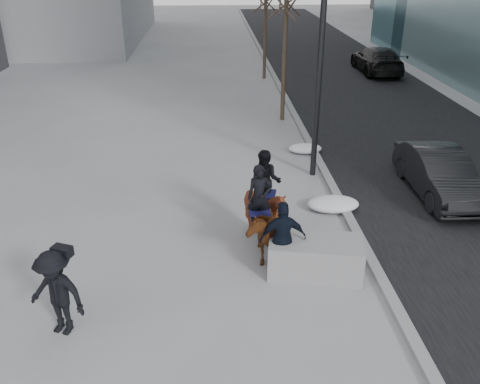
{
  "coord_description": "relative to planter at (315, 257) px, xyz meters",
  "views": [
    {
      "loc": [
        -0.62,
        -9.37,
        6.59
      ],
      "look_at": [
        0.0,
        1.2,
        1.5
      ],
      "focal_mm": 38.0,
      "sensor_mm": 36.0,
      "label": 1
    }
  ],
  "objects": [
    {
      "name": "ground",
      "position": [
        -1.6,
        -0.04,
        -0.41
      ],
      "size": [
        120.0,
        120.0,
        0.0
      ],
      "primitive_type": "plane",
      "color": "gray",
      "rests_on": "ground"
    },
    {
      "name": "road",
      "position": [
        5.4,
        9.96,
        -0.4
      ],
      "size": [
        8.0,
        90.0,
        0.01
      ],
      "primitive_type": "cube",
      "color": "black",
      "rests_on": "ground"
    },
    {
      "name": "curb",
      "position": [
        1.4,
        9.96,
        -0.35
      ],
      "size": [
        0.25,
        90.0,
        0.12
      ],
      "primitive_type": "cube",
      "color": "gray",
      "rests_on": "ground"
    },
    {
      "name": "planter",
      "position": [
        0.0,
        0.0,
        0.0
      ],
      "size": [
        2.2,
        1.37,
        0.82
      ],
      "primitive_type": "cube",
      "rotation": [
        0.0,
        0.0,
        -0.18
      ],
      "color": "gray",
      "rests_on": "ground"
    },
    {
      "name": "car_near",
      "position": [
        4.38,
        3.8,
        0.26
      ],
      "size": [
        1.45,
        4.08,
        1.34
      ],
      "primitive_type": "imported",
      "rotation": [
        0.0,
        0.0,
        -0.01
      ],
      "color": "black",
      "rests_on": "ground"
    },
    {
      "name": "car_far",
      "position": [
        7.51,
        20.02,
        0.33
      ],
      "size": [
        2.14,
        5.14,
        1.49
      ],
      "primitive_type": "imported",
      "rotation": [
        0.0,
        0.0,
        3.13
      ],
      "color": "black",
      "rests_on": "ground"
    },
    {
      "name": "tree_near",
      "position": [
        0.8,
        11.32,
        2.37
      ],
      "size": [
        1.2,
        1.2,
        5.57
      ],
      "primitive_type": null,
      "color": "#3D3124",
      "rests_on": "ground"
    },
    {
      "name": "tree_far",
      "position": [
        0.8,
        18.9,
        2.0
      ],
      "size": [
        1.2,
        1.2,
        4.82
      ],
      "primitive_type": null,
      "color": "#362920",
      "rests_on": "ground"
    },
    {
      "name": "mounted_left",
      "position": [
        -1.18,
        0.76,
        0.43
      ],
      "size": [
        0.82,
        1.76,
        2.25
      ],
      "color": "#4E2D0F",
      "rests_on": "ground"
    },
    {
      "name": "mounted_right",
      "position": [
        -0.96,
        1.49,
        0.52
      ],
      "size": [
        1.53,
        1.64,
        2.32
      ],
      "color": "#4F1B0F",
      "rests_on": "ground"
    },
    {
      "name": "feeder",
      "position": [
        -0.73,
        0.06,
        0.47
      ],
      "size": [
        1.05,
        0.89,
        1.75
      ],
      "color": "black",
      "rests_on": "ground"
    },
    {
      "name": "camera_crew",
      "position": [
        -5.15,
        -1.64,
        0.48
      ],
      "size": [
        1.3,
        1.03,
        1.75
      ],
      "color": "black",
      "rests_on": "ground"
    },
    {
      "name": "lamppost",
      "position": [
        1.0,
        5.31,
        4.59
      ],
      "size": [
        0.25,
        1.71,
        9.09
      ],
      "color": "black",
      "rests_on": "ground"
    },
    {
      "name": "snow_piles",
      "position": [
        1.1,
        4.56,
        -0.24
      ],
      "size": [
        1.44,
        5.26,
        0.37
      ],
      "color": "silver",
      "rests_on": "ground"
    }
  ]
}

